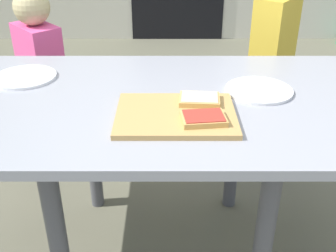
{
  "coord_description": "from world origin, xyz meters",
  "views": [
    {
      "loc": [
        0.02,
        -1.23,
        1.27
      ],
      "look_at": [
        0.02,
        0.0,
        0.59
      ],
      "focal_mm": 44.45,
      "sensor_mm": 36.0,
      "label": 1
    }
  ],
  "objects": [
    {
      "name": "child_left",
      "position": [
        -0.59,
        0.65,
        0.52
      ],
      "size": [
        0.26,
        0.27,
        0.92
      ],
      "color": "#283E35",
      "rests_on": "ground"
    },
    {
      "name": "cutting_board",
      "position": [
        0.05,
        -0.13,
        0.7
      ],
      "size": [
        0.36,
        0.27,
        0.02
      ],
      "primitive_type": "cube",
      "color": "tan",
      "rests_on": "dining_table"
    },
    {
      "name": "plate_white_left",
      "position": [
        -0.5,
        0.17,
        0.7
      ],
      "size": [
        0.23,
        0.23,
        0.01
      ],
      "primitive_type": "cylinder",
      "color": "white",
      "rests_on": "dining_table"
    },
    {
      "name": "pizza_slice_near_right",
      "position": [
        0.12,
        -0.19,
        0.72
      ],
      "size": [
        0.13,
        0.11,
        0.02
      ],
      "color": "tan",
      "rests_on": "cutting_board"
    },
    {
      "name": "dining_table",
      "position": [
        0.0,
        0.0,
        0.61
      ],
      "size": [
        1.54,
        0.82,
        0.69
      ],
      "color": "#95969E",
      "rests_on": "ground"
    },
    {
      "name": "child_right",
      "position": [
        0.53,
        0.7,
        0.6
      ],
      "size": [
        0.26,
        0.28,
        1.05
      ],
      "color": "navy",
      "rests_on": "ground"
    },
    {
      "name": "ground_plane",
      "position": [
        0.0,
        0.0,
        0.0
      ],
      "size": [
        16.0,
        16.0,
        0.0
      ],
      "primitive_type": "plane",
      "color": "#66634F"
    },
    {
      "name": "plate_white_right",
      "position": [
        0.33,
        0.05,
        0.7
      ],
      "size": [
        0.23,
        0.23,
        0.01
      ],
      "primitive_type": "cylinder",
      "color": "silver",
      "rests_on": "dining_table"
    },
    {
      "name": "pizza_slice_far_right",
      "position": [
        0.12,
        -0.06,
        0.72
      ],
      "size": [
        0.13,
        0.1,
        0.02
      ],
      "color": "tan",
      "rests_on": "cutting_board"
    }
  ]
}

